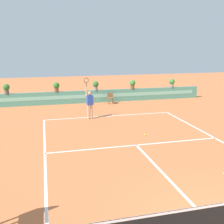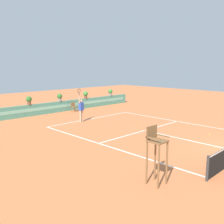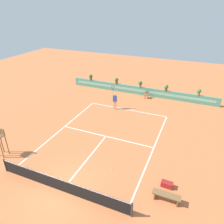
{
  "view_description": "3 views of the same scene",
  "coord_description": "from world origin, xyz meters",
  "px_view_note": "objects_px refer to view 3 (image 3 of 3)",
  "views": [
    {
      "loc": [
        -3.96,
        -4.79,
        4.47
      ],
      "look_at": [
        -0.52,
        8.96,
        1.0
      ],
      "focal_mm": 43.64,
      "sensor_mm": 36.0,
      "label": 1
    },
    {
      "loc": [
        -13.29,
        -3.89,
        4.26
      ],
      "look_at": [
        -0.52,
        8.96,
        1.0
      ],
      "focal_mm": 41.18,
      "sensor_mm": 36.0,
      "label": 2
    },
    {
      "loc": [
        6.44,
        -7.41,
        10.15
      ],
      "look_at": [
        -0.52,
        8.96,
        1.0
      ],
      "focal_mm": 34.53,
      "sensor_mm": 36.0,
      "label": 3
    }
  ],
  "objects_px": {
    "gear_bag": "(167,184)",
    "ball_kid_chair": "(147,94)",
    "tennis_ball_near_baseline": "(121,131)",
    "tennis_ball_mid_court": "(112,169)",
    "potted_plant_centre": "(140,84)",
    "potted_plant_far_left": "(91,77)",
    "potted_plant_left": "(116,80)",
    "potted_plant_far_right": "(199,92)",
    "bench_courtside": "(166,196)",
    "tennis_player": "(115,100)",
    "potted_plant_right": "(166,87)",
    "umpire_chair": "(1,139)"
  },
  "relations": [
    {
      "from": "ball_kid_chair",
      "to": "potted_plant_far_right",
      "type": "distance_m",
      "value": 5.69
    },
    {
      "from": "tennis_player",
      "to": "potted_plant_centre",
      "type": "bearing_deg",
      "value": 75.06
    },
    {
      "from": "bench_courtside",
      "to": "gear_bag",
      "type": "relative_size",
      "value": 2.29
    },
    {
      "from": "gear_bag",
      "to": "tennis_player",
      "type": "xyz_separation_m",
      "value": [
        -7.05,
        8.7,
        0.87
      ]
    },
    {
      "from": "tennis_ball_near_baseline",
      "to": "potted_plant_far_right",
      "type": "relative_size",
      "value": 0.09
    },
    {
      "from": "tennis_player",
      "to": "tennis_ball_mid_court",
      "type": "distance_m",
      "value": 9.34
    },
    {
      "from": "potted_plant_far_left",
      "to": "gear_bag",
      "type": "bearing_deg",
      "value": -47.49
    },
    {
      "from": "potted_plant_right",
      "to": "potted_plant_far_right",
      "type": "distance_m",
      "value": 3.53
    },
    {
      "from": "ball_kid_chair",
      "to": "tennis_player",
      "type": "xyz_separation_m",
      "value": [
        -2.35,
        -4.14,
        0.57
      ]
    },
    {
      "from": "ball_kid_chair",
      "to": "potted_plant_right",
      "type": "bearing_deg",
      "value": 19.72
    },
    {
      "from": "tennis_ball_near_baseline",
      "to": "potted_plant_right",
      "type": "xyz_separation_m",
      "value": [
        2.22,
        8.78,
        1.38
      ]
    },
    {
      "from": "umpire_chair",
      "to": "potted_plant_far_right",
      "type": "bearing_deg",
      "value": 50.3
    },
    {
      "from": "gear_bag",
      "to": "tennis_ball_mid_court",
      "type": "height_order",
      "value": "gear_bag"
    },
    {
      "from": "umpire_chair",
      "to": "tennis_player",
      "type": "relative_size",
      "value": 0.83
    },
    {
      "from": "gear_bag",
      "to": "ball_kid_chair",
      "type": "bearing_deg",
      "value": 110.13
    },
    {
      "from": "tennis_ball_mid_court",
      "to": "potted_plant_far_left",
      "type": "distance_m",
      "value": 16.18
    },
    {
      "from": "tennis_player",
      "to": "potted_plant_right",
      "type": "distance_m",
      "value": 6.57
    },
    {
      "from": "bench_courtside",
      "to": "ball_kid_chair",
      "type": "bearing_deg",
      "value": 109.21
    },
    {
      "from": "gear_bag",
      "to": "potted_plant_far_right",
      "type": "xyz_separation_m",
      "value": [
        0.86,
        13.58,
        1.23
      ]
    },
    {
      "from": "ball_kid_chair",
      "to": "potted_plant_far_left",
      "type": "height_order",
      "value": "potted_plant_far_left"
    },
    {
      "from": "tennis_ball_mid_court",
      "to": "potted_plant_left",
      "type": "distance_m",
      "value": 14.54
    },
    {
      "from": "tennis_ball_mid_court",
      "to": "potted_plant_far_right",
      "type": "bearing_deg",
      "value": 71.43
    },
    {
      "from": "bench_courtside",
      "to": "tennis_ball_near_baseline",
      "type": "xyz_separation_m",
      "value": [
        -5.03,
        5.88,
        -0.34
      ]
    },
    {
      "from": "tennis_ball_near_baseline",
      "to": "potted_plant_right",
      "type": "distance_m",
      "value": 9.16
    },
    {
      "from": "umpire_chair",
      "to": "potted_plant_centre",
      "type": "distance_m",
      "value": 16.25
    },
    {
      "from": "gear_bag",
      "to": "potted_plant_right",
      "type": "distance_m",
      "value": 13.89
    },
    {
      "from": "umpire_chair",
      "to": "potted_plant_centre",
      "type": "height_order",
      "value": "umpire_chair"
    },
    {
      "from": "umpire_chair",
      "to": "ball_kid_chair",
      "type": "relative_size",
      "value": 2.52
    },
    {
      "from": "ball_kid_chair",
      "to": "potted_plant_far_left",
      "type": "bearing_deg",
      "value": 174.6
    },
    {
      "from": "tennis_player",
      "to": "potted_plant_far_left",
      "type": "bearing_deg",
      "value": 137.86
    },
    {
      "from": "tennis_ball_mid_court",
      "to": "potted_plant_far_left",
      "type": "xyz_separation_m",
      "value": [
        -8.76,
        13.53,
        1.38
      ]
    },
    {
      "from": "tennis_player",
      "to": "potted_plant_left",
      "type": "height_order",
      "value": "tennis_player"
    },
    {
      "from": "tennis_player",
      "to": "potted_plant_far_left",
      "type": "relative_size",
      "value": 3.57
    },
    {
      "from": "tennis_ball_near_baseline",
      "to": "potted_plant_left",
      "type": "xyz_separation_m",
      "value": [
        -3.94,
        8.78,
        1.38
      ]
    },
    {
      "from": "tennis_ball_mid_court",
      "to": "gear_bag",
      "type": "bearing_deg",
      "value": -0.71
    },
    {
      "from": "tennis_player",
      "to": "tennis_ball_mid_court",
      "type": "bearing_deg",
      "value": -68.74
    },
    {
      "from": "ball_kid_chair",
      "to": "tennis_ball_near_baseline",
      "type": "xyz_separation_m",
      "value": [
        -0.18,
        -8.05,
        -0.44
      ]
    },
    {
      "from": "ball_kid_chair",
      "to": "potted_plant_centre",
      "type": "bearing_deg",
      "value": 145.02
    },
    {
      "from": "potted_plant_far_left",
      "to": "potted_plant_far_right",
      "type": "distance_m",
      "value": 13.3
    },
    {
      "from": "tennis_player",
      "to": "tennis_ball_mid_court",
      "type": "xyz_separation_m",
      "value": [
        3.37,
        -8.66,
        -1.02
      ]
    },
    {
      "from": "ball_kid_chair",
      "to": "bench_courtside",
      "type": "distance_m",
      "value": 14.75
    },
    {
      "from": "potted_plant_far_right",
      "to": "potted_plant_far_left",
      "type": "bearing_deg",
      "value": 180.0
    },
    {
      "from": "tennis_ball_mid_court",
      "to": "potted_plant_left",
      "type": "height_order",
      "value": "potted_plant_left"
    },
    {
      "from": "tennis_ball_mid_court",
      "to": "potted_plant_centre",
      "type": "bearing_deg",
      "value": 98.69
    },
    {
      "from": "umpire_chair",
      "to": "potted_plant_centre",
      "type": "relative_size",
      "value": 2.96
    },
    {
      "from": "gear_bag",
      "to": "potted_plant_left",
      "type": "distance_m",
      "value": 16.24
    },
    {
      "from": "umpire_chair",
      "to": "gear_bag",
      "type": "xyz_separation_m",
      "value": [
        11.7,
        1.55,
        -1.16
      ]
    },
    {
      "from": "tennis_ball_near_baseline",
      "to": "tennis_ball_mid_court",
      "type": "height_order",
      "value": "same"
    },
    {
      "from": "ball_kid_chair",
      "to": "potted_plant_left",
      "type": "height_order",
      "value": "potted_plant_left"
    },
    {
      "from": "bench_courtside",
      "to": "gear_bag",
      "type": "distance_m",
      "value": 1.11
    }
  ]
}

